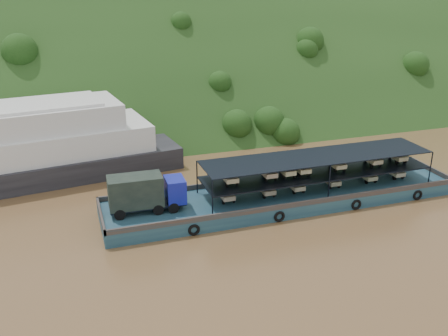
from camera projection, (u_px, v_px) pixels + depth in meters
name	position (u px, v px, depth m)	size (l,w,h in m)	color
ground	(253.00, 207.00, 48.19)	(160.00, 160.00, 0.00)	brown
hillside	(171.00, 115.00, 80.05)	(140.00, 28.00, 28.00)	#1A3413
cargo_barge	(272.00, 194.00, 48.21)	(35.00, 7.18, 4.63)	#132F45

